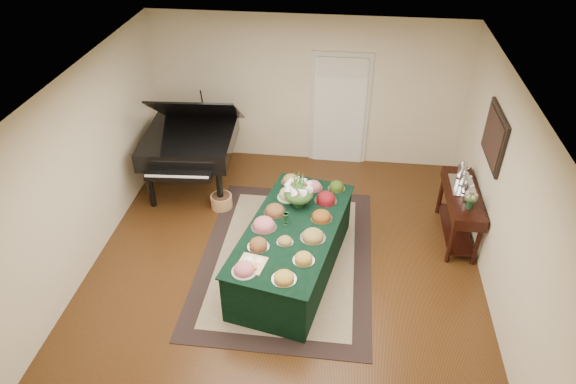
# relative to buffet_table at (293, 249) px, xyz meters

# --- Properties ---
(ground) EXTENTS (6.00, 6.00, 0.00)m
(ground) POSITION_rel_buffet_table_xyz_m (-0.12, 0.12, -0.39)
(ground) COLOR black
(ground) RESTS_ON ground
(area_rug) EXTENTS (2.45, 3.43, 0.01)m
(area_rug) POSITION_rel_buffet_table_xyz_m (-0.12, 0.25, -0.39)
(area_rug) COLOR black
(area_rug) RESTS_ON ground
(kitchen_doorway) EXTENTS (1.05, 0.07, 2.10)m
(kitchen_doorway) POSITION_rel_buffet_table_xyz_m (0.48, 3.09, 0.63)
(kitchen_doorway) COLOR beige
(kitchen_doorway) RESTS_ON ground
(buffet_table) EXTENTS (1.61, 2.61, 0.78)m
(buffet_table) POSITION_rel_buffet_table_xyz_m (0.00, 0.00, 0.00)
(buffet_table) COLOR black
(buffet_table) RESTS_ON ground
(food_platters) EXTENTS (1.30, 2.34, 0.13)m
(food_platters) POSITION_rel_buffet_table_xyz_m (-0.01, 0.13, 0.44)
(food_platters) COLOR silver
(food_platters) RESTS_ON buffet_table
(cutting_board) EXTENTS (0.38, 0.38, 0.10)m
(cutting_board) POSITION_rel_buffet_table_xyz_m (-0.41, -0.77, 0.42)
(cutting_board) COLOR tan
(cutting_board) RESTS_ON buffet_table
(green_goblets) EXTENTS (0.08, 0.10, 0.18)m
(green_goblets) POSITION_rel_buffet_table_xyz_m (-0.10, 0.05, 0.48)
(green_goblets) COLOR #15351D
(green_goblets) RESTS_ON buffet_table
(floral_centerpiece) EXTENTS (0.43, 0.43, 0.43)m
(floral_centerpiece) POSITION_rel_buffet_table_xyz_m (0.02, 0.50, 0.64)
(floral_centerpiece) COLOR #15351D
(floral_centerpiece) RESTS_ON buffet_table
(grand_piano) EXTENTS (1.65, 1.85, 1.78)m
(grand_piano) POSITION_rel_buffet_table_xyz_m (-1.94, 1.90, 0.50)
(grand_piano) COLOR black
(grand_piano) RESTS_ON ground
(wicker_basket) EXTENTS (0.35, 0.35, 0.22)m
(wicker_basket) POSITION_rel_buffet_table_xyz_m (-1.34, 1.35, -0.28)
(wicker_basket) COLOR #A67443
(wicker_basket) RESTS_ON ground
(mahogany_sideboard) EXTENTS (0.45, 1.40, 0.83)m
(mahogany_sideboard) POSITION_rel_buffet_table_xyz_m (2.38, 1.04, 0.25)
(mahogany_sideboard) COLOR black
(mahogany_sideboard) RESTS_ON ground
(tea_service) EXTENTS (0.34, 0.74, 0.30)m
(tea_service) POSITION_rel_buffet_table_xyz_m (2.38, 1.17, 0.55)
(tea_service) COLOR silver
(tea_service) RESTS_ON mahogany_sideboard
(pink_bouquet) EXTENTS (0.20, 0.20, 0.26)m
(pink_bouquet) POSITION_rel_buffet_table_xyz_m (2.38, 0.65, 0.61)
(pink_bouquet) COLOR #15351D
(pink_bouquet) RESTS_ON mahogany_sideboard
(wall_painting) EXTENTS (0.05, 0.95, 0.75)m
(wall_painting) POSITION_rel_buffet_table_xyz_m (2.60, 1.04, 1.36)
(wall_painting) COLOR black
(wall_painting) RESTS_ON ground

